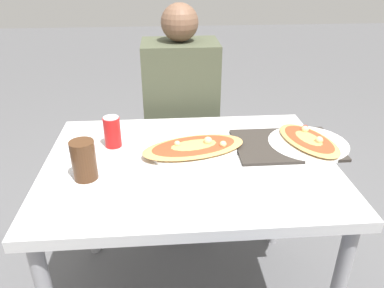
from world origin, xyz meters
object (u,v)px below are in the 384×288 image
(dining_table, at_px, (190,179))
(soda_can, at_px, (112,132))
(pizza_main, at_px, (194,148))
(person_seated, at_px, (181,105))
(drink_glass, at_px, (84,160))
(chair_far_seated, at_px, (181,130))
(pizza_second, at_px, (308,142))

(dining_table, xyz_separation_m, soda_can, (-0.30, 0.14, 0.14))
(pizza_main, distance_m, soda_can, 0.33)
(dining_table, bearing_deg, pizza_main, 70.34)
(dining_table, height_order, soda_can, soda_can)
(person_seated, height_order, drink_glass, person_seated)
(soda_can, bearing_deg, drink_glass, -106.49)
(chair_far_seated, height_order, soda_can, chair_far_seated)
(chair_far_seated, relative_size, soda_can, 7.27)
(soda_can, height_order, pizza_second, soda_can)
(dining_table, distance_m, drink_glass, 0.41)
(dining_table, height_order, pizza_second, pizza_second)
(pizza_second, bearing_deg, chair_far_seated, 126.81)
(soda_can, distance_m, pizza_second, 0.78)
(dining_table, distance_m, person_seated, 0.62)
(person_seated, bearing_deg, pizza_main, 92.11)
(person_seated, bearing_deg, dining_table, 89.80)
(chair_far_seated, xyz_separation_m, person_seated, (-0.00, -0.12, 0.20))
(chair_far_seated, distance_m, soda_can, 0.72)
(pizza_main, xyz_separation_m, drink_glass, (-0.39, -0.15, 0.05))
(person_seated, relative_size, soda_can, 9.76)
(pizza_second, bearing_deg, person_seated, 132.34)
(dining_table, xyz_separation_m, drink_glass, (-0.36, -0.09, 0.15))
(drink_glass, distance_m, pizza_second, 0.87)
(person_seated, distance_m, pizza_second, 0.72)
(pizza_main, relative_size, pizza_second, 1.23)
(chair_far_seated, bearing_deg, person_seated, 90.00)
(chair_far_seated, distance_m, drink_glass, 0.95)
(soda_can, distance_m, drink_glass, 0.24)
(soda_can, xyz_separation_m, pizza_second, (0.78, -0.06, -0.05))
(chair_far_seated, height_order, pizza_main, chair_far_seated)
(soda_can, bearing_deg, person_seated, 57.84)
(dining_table, xyz_separation_m, pizza_second, (0.49, 0.09, 0.10))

